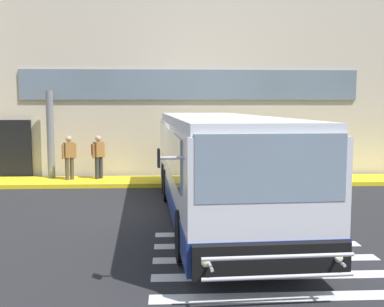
% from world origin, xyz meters
% --- Properties ---
extents(ground_plane, '(80.00, 90.00, 0.02)m').
position_xyz_m(ground_plane, '(0.00, 0.00, -0.01)').
color(ground_plane, '#232326').
rests_on(ground_plane, ground).
extents(bay_paint_stripes, '(4.40, 3.96, 0.01)m').
position_xyz_m(bay_paint_stripes, '(2.00, -4.20, 0.00)').
color(bay_paint_stripes, silver).
rests_on(bay_paint_stripes, ground).
extents(terminal_building, '(21.35, 13.80, 8.55)m').
position_xyz_m(terminal_building, '(-0.68, 11.59, 4.27)').
color(terminal_building, beige).
rests_on(terminal_building, ground).
extents(boarding_curb, '(23.55, 2.00, 0.15)m').
position_xyz_m(boarding_curb, '(0.00, 4.80, 0.07)').
color(boarding_curb, yellow).
rests_on(boarding_curb, ground).
extents(entry_support_column, '(0.28, 0.28, 3.40)m').
position_xyz_m(entry_support_column, '(-4.47, 5.40, 1.85)').
color(entry_support_column, slate).
rests_on(entry_support_column, boarding_curb).
extents(bus_main_foreground, '(3.16, 11.34, 2.70)m').
position_xyz_m(bus_main_foreground, '(1.39, -0.69, 1.33)').
color(bus_main_foreground, silver).
rests_on(bus_main_foreground, ground).
extents(passenger_near_column, '(0.48, 0.41, 1.68)m').
position_xyz_m(passenger_near_column, '(-3.67, 4.92, 1.08)').
color(passenger_near_column, '#4C4233').
rests_on(passenger_near_column, boarding_curb).
extents(passenger_by_doorway, '(0.50, 0.52, 1.68)m').
position_xyz_m(passenger_by_doorway, '(-2.61, 5.13, 1.11)').
color(passenger_by_doorway, '#2D2D33').
rests_on(passenger_by_doorway, boarding_curb).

